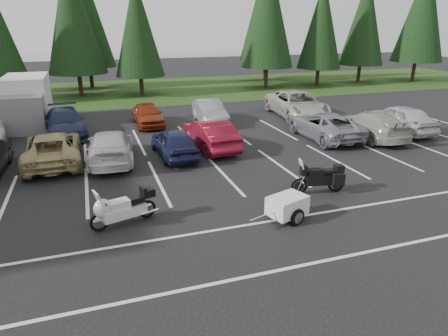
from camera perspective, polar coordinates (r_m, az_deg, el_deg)
ground at (r=15.56m, az=-0.71°, el=-2.28°), size 120.00×120.00×0.00m
grass_strip at (r=38.41m, az=-12.10°, el=10.72°), size 80.00×16.00×0.01m
lake_water at (r=69.46m, az=-12.11°, el=14.68°), size 70.00×50.00×0.02m
box_truck at (r=26.81m, az=-26.39°, el=8.38°), size 2.40×5.60×2.90m
stall_markings at (r=17.34m, az=-2.76°, el=0.11°), size 32.00×16.00×0.01m
conifer_4 at (r=36.61m, az=-20.90°, el=19.76°), size 4.80×4.80×11.17m
conifer_5 at (r=35.58m, az=-12.26°, el=19.13°), size 4.14×4.14×9.63m
conifer_6 at (r=39.40m, az=6.34°, el=21.05°), size 4.93×4.93×11.48m
conifer_7 at (r=41.73m, az=13.76°, el=19.33°), size 4.27×4.27×9.94m
conifer_8 at (r=45.51m, az=19.47°, el=19.27°), size 4.53×4.53×10.56m
conifer_9 at (r=48.42m, az=26.56°, el=19.42°), size 5.19×5.19×12.10m
conifer_back_b at (r=41.21m, az=-19.36°, el=20.16°), size 4.97×4.97×11.58m
conifer_back_c at (r=44.53m, az=6.18°, el=21.93°), size 5.50×5.50×12.81m
car_near_2 at (r=19.17m, az=-23.33°, el=2.61°), size 2.47×5.14×1.41m
car_near_3 at (r=18.62m, az=-15.91°, el=2.99°), size 2.37×4.95×1.39m
car_near_4 at (r=18.71m, az=-7.13°, el=3.62°), size 1.76×4.01×1.34m
car_near_5 at (r=19.77m, az=-2.02°, el=4.84°), size 1.90×4.56×1.47m
car_near_6 at (r=22.29m, az=14.17°, el=5.92°), size 2.43×5.13×1.42m
car_near_7 at (r=23.10m, az=20.20°, el=5.81°), size 2.21×5.04×1.44m
car_near_8 at (r=25.00m, az=23.75°, el=6.51°), size 1.88×4.64×1.58m
car_far_1 at (r=23.88m, az=-21.78°, el=6.05°), size 2.51×5.17×1.45m
car_far_2 at (r=24.92m, az=-10.83°, el=7.53°), size 1.60×3.95×1.35m
car_far_3 at (r=25.08m, az=-2.05°, el=8.02°), size 1.73×4.35×1.41m
car_far_4 at (r=27.31m, az=10.40°, el=8.96°), size 3.20×6.14×1.65m
touring_motorcycle at (r=12.64m, az=-14.21°, el=-5.15°), size 2.47×1.38×1.31m
cargo_trailer at (r=12.83m, az=9.00°, el=-5.63°), size 1.96×1.48×0.80m
adventure_motorcycle at (r=14.88m, az=13.36°, el=-1.08°), size 2.35×1.15×1.37m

